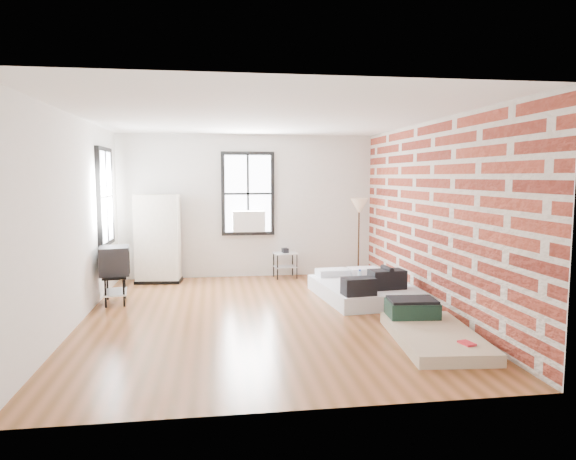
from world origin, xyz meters
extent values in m
plane|color=brown|center=(0.00, 0.00, 0.00)|extent=(6.00, 6.00, 0.00)
cube|color=silver|center=(0.00, 3.00, 1.40)|extent=(5.00, 0.01, 2.80)
cube|color=silver|center=(0.00, -3.00, 1.40)|extent=(5.00, 0.01, 2.80)
cube|color=silver|center=(-2.50, 0.00, 1.40)|extent=(0.01, 6.00, 2.80)
cube|color=maroon|center=(2.50, 0.00, 1.40)|extent=(0.02, 6.00, 2.80)
cube|color=white|center=(0.00, 0.00, 2.80)|extent=(5.00, 6.00, 0.01)
cube|color=white|center=(0.00, 2.95, 1.65)|extent=(0.90, 0.02, 1.50)
cube|color=black|center=(-0.48, 2.97, 1.65)|extent=(0.07, 0.08, 1.64)
cube|color=black|center=(0.48, 2.97, 1.65)|extent=(0.07, 0.08, 1.64)
cube|color=black|center=(0.00, 2.97, 2.44)|extent=(0.90, 0.08, 0.07)
cube|color=black|center=(0.00, 2.97, 0.86)|extent=(0.90, 0.08, 0.07)
cube|color=black|center=(0.00, 2.94, 1.65)|extent=(0.04, 0.02, 1.50)
cube|color=black|center=(0.00, 2.94, 1.65)|extent=(0.90, 0.02, 0.04)
cube|color=white|center=(0.00, 2.83, 1.12)|extent=(0.62, 0.30, 0.40)
cube|color=white|center=(-2.45, 1.80, 1.65)|extent=(0.02, 0.90, 1.50)
cube|color=black|center=(-2.47, 1.32, 1.65)|extent=(0.08, 0.07, 1.64)
cube|color=black|center=(-2.47, 2.29, 1.65)|extent=(0.08, 0.07, 1.64)
cube|color=black|center=(-2.47, 1.80, 2.44)|extent=(0.08, 0.90, 0.07)
cube|color=black|center=(-2.47, 1.80, 0.86)|extent=(0.08, 0.90, 0.07)
cube|color=black|center=(-2.44, 1.80, 1.65)|extent=(0.02, 0.04, 1.50)
cube|color=black|center=(-2.44, 1.80, 1.65)|extent=(0.02, 0.90, 0.04)
cube|color=white|center=(1.75, 0.85, 0.12)|extent=(1.56, 2.00, 0.25)
cube|color=white|center=(1.38, 1.56, 0.31)|extent=(0.57, 0.40, 0.12)
cube|color=white|center=(1.97, 1.61, 0.31)|extent=(0.57, 0.40, 0.12)
cube|color=black|center=(1.99, 0.43, 0.39)|extent=(0.57, 0.37, 0.30)
cylinder|color=black|center=(1.99, 0.43, 0.56)|extent=(0.11, 0.35, 0.08)
cube|color=black|center=(1.43, 0.08, 0.37)|extent=(0.50, 0.34, 0.26)
cylinder|color=silver|center=(1.66, 0.79, 0.35)|extent=(0.07, 0.07, 0.22)
cylinder|color=#1631A0|center=(1.66, 0.79, 0.48)|extent=(0.04, 0.04, 0.03)
cube|color=tan|center=(1.95, -1.44, 0.07)|extent=(1.09, 1.84, 0.14)
cube|color=#153127|center=(1.92, -0.78, 0.24)|extent=(0.69, 0.52, 0.20)
cube|color=black|center=(1.92, -0.78, 0.36)|extent=(0.65, 0.48, 0.04)
cube|color=red|center=(2.09, -1.96, 0.15)|extent=(0.16, 0.21, 0.02)
cube|color=black|center=(-1.72, 2.65, 0.03)|extent=(0.87, 0.55, 0.06)
cube|color=beige|center=(-1.72, 2.65, 0.86)|extent=(0.83, 0.51, 1.59)
cylinder|color=black|center=(0.53, 2.54, 0.24)|extent=(0.02, 0.02, 0.49)
cylinder|color=black|center=(0.92, 2.60, 0.24)|extent=(0.02, 0.02, 0.49)
cylinder|color=black|center=(0.49, 2.84, 0.24)|extent=(0.02, 0.02, 0.49)
cylinder|color=black|center=(0.88, 2.90, 0.24)|extent=(0.02, 0.02, 0.49)
cube|color=silver|center=(0.70, 2.72, 0.49)|extent=(0.49, 0.41, 0.02)
cube|color=silver|center=(0.70, 2.72, 0.22)|extent=(0.47, 0.39, 0.02)
cube|color=black|center=(0.70, 2.72, 0.54)|extent=(0.13, 0.17, 0.09)
cylinder|color=#322110|center=(2.15, 2.59, 0.01)|extent=(0.22, 0.22, 0.03)
cylinder|color=#322110|center=(2.15, 2.59, 0.70)|extent=(0.03, 0.03, 1.34)
cone|color=#D3AF87|center=(2.15, 2.59, 1.41)|extent=(0.33, 0.33, 0.30)
cylinder|color=black|center=(-2.31, 0.82, 0.22)|extent=(0.03, 0.03, 0.44)
cylinder|color=black|center=(-2.05, 0.85, 0.22)|extent=(0.03, 0.03, 0.44)
cylinder|color=black|center=(-2.39, 1.34, 0.22)|extent=(0.03, 0.03, 0.44)
cylinder|color=black|center=(-2.13, 1.38, 0.22)|extent=(0.03, 0.03, 0.44)
cube|color=black|center=(-2.22, 1.10, 0.44)|extent=(0.44, 0.68, 0.03)
cube|color=silver|center=(-2.22, 1.10, 0.18)|extent=(0.42, 0.66, 0.02)
cube|color=black|center=(-2.22, 1.10, 0.68)|extent=(0.51, 0.57, 0.44)
cube|color=black|center=(-2.00, 1.13, 0.68)|extent=(0.08, 0.42, 0.35)
camera|label=1|loc=(-0.67, -7.13, 1.99)|focal=32.00mm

